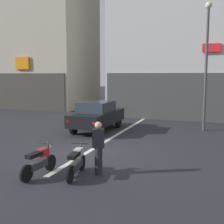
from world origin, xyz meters
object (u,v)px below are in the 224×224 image
object	(u,v)px
street_lamp	(207,54)
motorcycle_white_row_left_mid	(77,162)
person_by_motorcycles	(98,148)
car_black_crossing_near	(97,115)
motorcycle_red_row_leftmost	(39,161)

from	to	relation	value
street_lamp	motorcycle_white_row_left_mid	distance (m)	10.19
person_by_motorcycles	motorcycle_white_row_left_mid	bearing A→B (deg)	-145.92
car_black_crossing_near	motorcycle_red_row_leftmost	distance (m)	7.26
car_black_crossing_near	person_by_motorcycles	bearing A→B (deg)	-66.48
motorcycle_white_row_left_mid	car_black_crossing_near	bearing A→B (deg)	108.14
car_black_crossing_near	motorcycle_red_row_leftmost	xyz separation A→B (m)	(1.14, -7.16, -0.43)
street_lamp	motorcycle_red_row_leftmost	distance (m)	10.90
street_lamp	motorcycle_red_row_leftmost	xyz separation A→B (m)	(-4.38, -9.26, -3.73)
motorcycle_white_row_left_mid	street_lamp	bearing A→B (deg)	69.67
motorcycle_red_row_leftmost	person_by_motorcycles	world-z (taller)	person_by_motorcycles
person_by_motorcycles	motorcycle_red_row_leftmost	bearing A→B (deg)	-155.61
motorcycle_red_row_leftmost	motorcycle_white_row_left_mid	size ratio (longest dim) A/B	1.01
car_black_crossing_near	person_by_motorcycles	distance (m)	6.99
street_lamp	motorcycle_white_row_left_mid	world-z (taller)	street_lamp
car_black_crossing_near	motorcycle_white_row_left_mid	distance (m)	7.16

